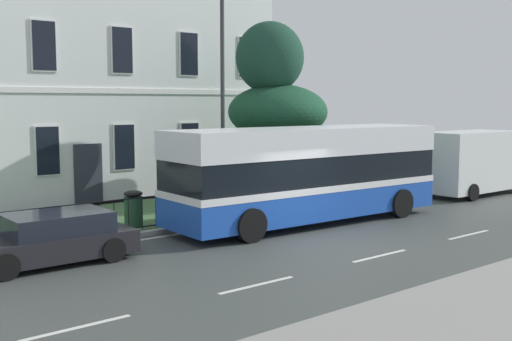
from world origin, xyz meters
TOP-DOWN VIEW (x-y plane):
  - ground_plane at (0.00, 0.98)m, footprint 60.00×56.00m
  - georgian_townhouse at (-2.38, 15.45)m, footprint 18.38×10.93m
  - iron_verge_railing at (-2.38, 4.40)m, footprint 18.98×0.04m
  - evergreen_tree at (3.62, 6.43)m, footprint 4.84×4.84m
  - single_decker_bus at (1.64, 2.54)m, footprint 9.66×2.97m
  - white_panel_van at (11.27, 2.63)m, footprint 5.62×2.21m
  - parked_hatchback_00 at (-6.66, 2.76)m, footprint 3.97×1.97m
  - street_lamp_post at (0.50, 5.53)m, footprint 0.36×0.24m
  - litter_bin at (-3.21, 5.07)m, footprint 0.57×0.57m

SIDE VIEW (x-z plane):
  - ground_plane at x=0.00m, z-range -0.11..0.07m
  - parked_hatchback_00 at x=-6.66m, z-range -0.01..1.20m
  - iron_verge_railing at x=-2.38m, z-range 0.14..1.11m
  - litter_bin at x=-3.21m, z-range 0.12..1.21m
  - white_panel_van at x=11.27m, z-range 0.03..2.68m
  - single_decker_bus at x=1.64m, z-range 0.08..3.13m
  - evergreen_tree at x=3.62m, z-range -0.56..6.20m
  - street_lamp_post at x=0.50m, z-range 0.62..8.19m
  - georgian_townhouse at x=-2.38m, z-range 0.15..14.19m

